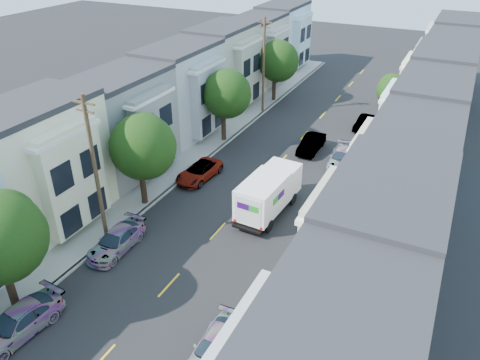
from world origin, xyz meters
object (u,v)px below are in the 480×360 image
Objects in this scene: tree_far_r at (391,91)px; parked_right_c at (341,158)px; tree_c at (142,147)px; parked_right_d at (365,123)px; parked_left_c at (116,241)px; utility_pole_near at (96,171)px; fedex_truck at (269,192)px; tree_d at (226,94)px; parked_left_b at (17,323)px; parked_left_d at (199,172)px; parked_right_b at (215,348)px; utility_pole_far at (264,66)px; lead_sedan at (311,144)px; tree_e at (277,61)px.

parked_right_c is (-1.99, -9.33, -3.47)m from tree_far_r.
parked_right_d is (11.20, 21.54, -4.17)m from tree_c.
parked_left_c is at bearing -123.68° from parked_right_c.
utility_pole_near is 28.89m from parked_right_d.
tree_c is at bearing 90.02° from utility_pole_near.
parked_right_c is (2.74, 9.74, -1.03)m from fedex_truck.
utility_pole_near is at bearing -89.99° from tree_d.
tree_c is at bearing 101.15° from parked_left_b.
parked_left_d is 1.09× the size of parked_right_b.
utility_pole_far is 2.34× the size of parked_right_b.
fedex_truck is at bearing -110.96° from parked_right_c.
tree_far_r is at bearing 3.46° from utility_pole_far.
lead_sedan is at bearing -108.97° from parked_right_d.
lead_sedan is 3.52m from parked_right_c.
parked_left_b is 36.07m from parked_right_d.
lead_sedan is at bearing 58.12° from parked_left_d.
parked_left_b is at bearing -83.92° from tree_c.
parked_left_c is (-11.79, -27.43, -3.47)m from tree_far_r.
parked_right_d is (-1.99, -0.56, -3.51)m from tree_far_r.
tree_c is at bearing -119.12° from lead_sedan.
parked_left_d is at bearing 120.32° from parked_right_b.
fedex_truck is at bearing -65.16° from utility_pole_far.
fedex_truck is (8.46, -9.67, -3.03)m from tree_d.
tree_far_r is at bearing 35.48° from tree_d.
utility_pole_near reaches higher than tree_far_r.
tree_e is 1.52× the size of parked_left_d.
tree_e is 3.93m from utility_pole_far.
utility_pole_far is 2.16× the size of parked_left_d.
tree_d is 8.62m from utility_pole_far.
lead_sedan is at bearing -123.38° from tree_far_r.
parked_left_d is 18.05m from parked_right_b.
parked_left_c is (1.40, -26.63, -4.48)m from utility_pole_far.
tree_d is at bearing -137.03° from parked_right_d.
tree_far_r is 13.26m from utility_pole_far.
utility_pole_near is 1.00× the size of utility_pole_far.
tree_e reaches higher than fedex_truck.
tree_far_r is at bearing 83.89° from parked_right_b.
parked_right_b is (11.20, -10.01, -4.17)m from tree_c.
lead_sedan is (7.98, 18.89, -4.43)m from utility_pole_near.
parked_right_b is at bearing -70.31° from utility_pole_far.
utility_pole_near is 21.23m from parked_right_c.
parked_right_d is (3.22, 7.35, -0.08)m from lead_sedan.
tree_e is 13.57m from tree_far_r.
parked_left_d is at bearing -125.82° from lead_sedan.
tree_d is 0.70× the size of utility_pole_far.
parked_left_c is at bearing -85.80° from parked_left_d.
utility_pole_near is 20.98m from lead_sedan.
parked_left_d is at bearing -124.84° from tree_far_r.
parked_right_d is at bearing -164.37° from tree_far_r.
utility_pole_far reaches higher than parked_right_c.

